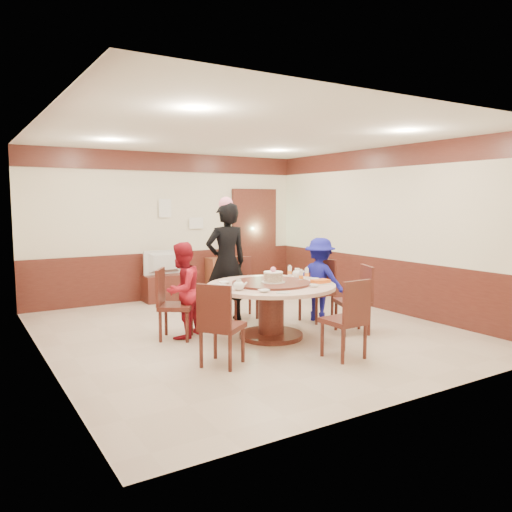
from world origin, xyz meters
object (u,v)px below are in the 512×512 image
person_standing (226,262)px  tv_stand (166,288)px  television (165,263)px  side_cabinet (226,275)px  shrimp_platter (320,282)px  thermos (226,248)px  person_blue (320,279)px  birthday_cake (273,277)px  banquet_table (271,300)px  person_red (182,290)px

person_standing → tv_stand: (-0.23, 2.02, -0.68)m
television → side_cabinet: size_ratio=0.99×
shrimp_platter → thermos: thermos is taller
person_blue → shrimp_platter: (-0.63, -0.79, 0.12)m
person_standing → birthday_cake: size_ratio=5.71×
banquet_table → person_blue: person_blue is taller
person_blue → side_cabinet: person_blue is taller
tv_stand → thermos: 1.49m
tv_stand → thermos: thermos is taller
birthday_cake → shrimp_platter: bearing=-29.3°
person_blue → television: (-1.48, 2.78, 0.07)m
person_standing → birthday_cake: (0.06, -1.24, -0.08)m
person_blue → thermos: bearing=-20.5°
person_red → tv_stand: bearing=-142.2°
person_standing → birthday_cake: person_standing is taller
shrimp_platter → person_standing: bearing=112.1°
person_red → person_blue: 2.25m
thermos → person_red: bearing=-128.7°
person_red → side_cabinet: person_red is taller
person_red → tv_stand: (0.76, 2.56, -0.41)m
banquet_table → person_standing: 1.26m
tv_stand → birthday_cake: bearing=-84.9°
person_red → person_blue: (2.24, -0.22, -0.01)m
birthday_cake → tv_stand: 3.32m
shrimp_platter → television: size_ratio=0.38×
shrimp_platter → thermos: bearing=82.8°
person_red → shrimp_platter: size_ratio=4.42×
person_standing → side_cabinet: 2.39m
tv_stand → thermos: (1.32, 0.03, 0.69)m
shrimp_platter → tv_stand: shrimp_platter is taller
person_red → shrimp_platter: person_red is taller
person_blue → person_red: bearing=60.3°
person_red → television: size_ratio=1.67×
person_blue → television: person_blue is taller
side_cabinet → birthday_cake: bearing=-107.5°
side_cabinet → tv_stand: bearing=-178.7°
person_blue → tv_stand: person_blue is taller
banquet_table → person_red: size_ratio=1.33×
person_red → thermos: person_red is taller
shrimp_platter → banquet_table: bearing=147.6°
person_blue → tv_stand: size_ratio=1.55×
side_cabinet → banquet_table: bearing=-107.7°
banquet_table → person_standing: bearing=92.9°
thermos → person_standing: bearing=-118.0°
tv_stand → television: 0.48m
shrimp_platter → television: bearing=103.5°
banquet_table → thermos: thermos is taller
tv_stand → banquet_table: bearing=-84.9°
banquet_table → birthday_cake: 0.32m
television → person_standing: bearing=92.9°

